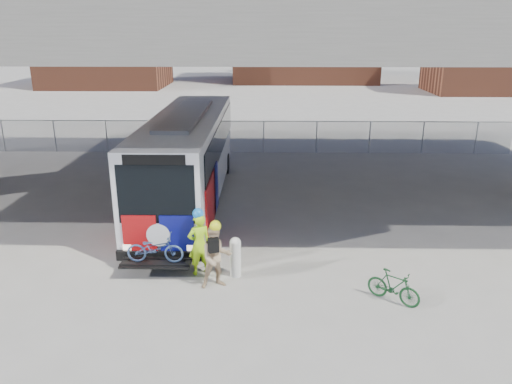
{
  "coord_description": "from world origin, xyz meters",
  "views": [
    {
      "loc": [
        1.14,
        -15.9,
        6.9
      ],
      "look_at": [
        0.81,
        0.0,
        1.6
      ],
      "focal_mm": 35.0,
      "sensor_mm": 36.0,
      "label": 1
    }
  ],
  "objects_px": {
    "bike_parked": "(394,287)",
    "cyclist_tan": "(216,256)",
    "bus": "(188,152)",
    "bollard": "(235,256)",
    "cyclist_hivis": "(199,243)"
  },
  "relations": [
    {
      "from": "bus",
      "to": "cyclist_hivis",
      "type": "bearing_deg",
      "value": -79.02
    },
    {
      "from": "bus",
      "to": "bike_parked",
      "type": "relative_size",
      "value": 8.79
    },
    {
      "from": "bus",
      "to": "bollard",
      "type": "bearing_deg",
      "value": -70.63
    },
    {
      "from": "bus",
      "to": "cyclist_tan",
      "type": "xyz_separation_m",
      "value": [
        1.79,
        -7.1,
        -1.18
      ]
    },
    {
      "from": "bollard",
      "to": "cyclist_hivis",
      "type": "bearing_deg",
      "value": 171.94
    },
    {
      "from": "bollard",
      "to": "cyclist_tan",
      "type": "xyz_separation_m",
      "value": [
        -0.49,
        -0.62,
        0.28
      ]
    },
    {
      "from": "bus",
      "to": "bollard",
      "type": "relative_size",
      "value": 10.6
    },
    {
      "from": "cyclist_hivis",
      "to": "cyclist_tan",
      "type": "height_order",
      "value": "cyclist_hivis"
    },
    {
      "from": "bike_parked",
      "to": "cyclist_tan",
      "type": "bearing_deg",
      "value": 119.38
    },
    {
      "from": "cyclist_tan",
      "to": "bike_parked",
      "type": "bearing_deg",
      "value": -26.25
    },
    {
      "from": "cyclist_hivis",
      "to": "cyclist_tan",
      "type": "bearing_deg",
      "value": 100.58
    },
    {
      "from": "cyclist_hivis",
      "to": "cyclist_tan",
      "type": "relative_size",
      "value": 1.03
    },
    {
      "from": "cyclist_hivis",
      "to": "bike_parked",
      "type": "distance_m",
      "value": 5.49
    },
    {
      "from": "bike_parked",
      "to": "cyclist_hivis",
      "type": "bearing_deg",
      "value": 112.31
    },
    {
      "from": "bollard",
      "to": "cyclist_tan",
      "type": "height_order",
      "value": "cyclist_tan"
    }
  ]
}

